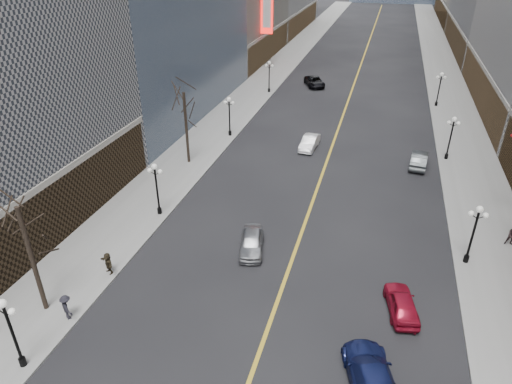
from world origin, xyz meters
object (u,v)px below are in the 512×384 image
Objects in this scene: streetlamp_west_0 at (10,327)px; car_sb_far at (419,160)px; car_nb_mid at (309,142)px; car_sb_mid at (402,303)px; streetlamp_west_1 at (156,184)px; car_sb_near at (372,378)px; streetlamp_east_2 at (451,134)px; streetlamp_west_3 at (269,73)px; car_nb_near at (252,242)px; streetlamp_west_2 at (229,112)px; streetlamp_east_3 at (440,86)px; streetlamp_east_1 at (474,229)px; car_nb_far at (315,82)px.

streetlamp_west_0 is 37.91m from car_sb_far.
car_nb_mid reaches higher than car_sb_mid.
car_nb_mid is 1.05× the size of car_sb_mid.
car_nb_mid is 0.96× the size of car_sb_far.
streetlamp_west_0 reaches higher than car_nb_mid.
streetlamp_west_1 reaches higher than car_sb_near.
streetlamp_east_2 is at bearing -133.55° from car_sb_far.
streetlamp_west_3 reaches higher than car_nb_near.
car_sb_near is at bearing -69.77° from streetlamp_west_3.
streetlamp_east_2 is at bearing 41.34° from car_nb_near.
car_nb_mid is (9.46, 33.06, -2.21)m from streetlamp_west_0.
streetlamp_west_2 reaches higher than car_sb_near.
streetlamp_west_3 is at bearing 90.00° from streetlamp_west_2.
streetlamp_west_0 is at bearing 62.81° from car_sb_far.
streetlamp_east_3 and streetlamp_west_0 have the same top height.
car_sb_far is (-2.80, 15.63, -2.18)m from streetlamp_east_1.
car_nb_near is 21.90m from car_sb_far.
streetlamp_west_3 is at bearing 89.88° from car_nb_near.
car_nb_near is 1.04× the size of car_sb_mid.
streetlamp_west_1 is 18.00m from streetlamp_west_2.
streetlamp_east_2 is 4.27m from car_sb_far.
streetlamp_west_0 is at bearing -90.00° from streetlamp_west_1.
car_nb_mid is at bearing 74.04° from streetlamp_west_0.
streetlamp_east_3 is 20.68m from car_sb_far.
streetlamp_east_1 is 1.00× the size of streetlamp_west_1.
car_nb_far is at bearing 113.14° from streetlamp_east_1.
car_sb_far is at bearing 100.16° from streetlamp_east_1.
streetlamp_east_1 is 28.51m from streetlamp_west_0.
streetlamp_east_1 is 16.02m from car_sb_far.
car_sb_near is at bearing -96.82° from streetlamp_east_3.
car_sb_far is (20.80, 31.63, -2.18)m from streetlamp_west_0.
car_nb_mid is (9.46, -18.94, -2.21)m from streetlamp_west_3.
car_sb_near is (9.12, -9.72, 0.09)m from car_nb_near.
streetlamp_west_0 is at bearing -101.90° from car_nb_mid.
streetlamp_east_3 is 0.82× the size of car_sb_near.
streetlamp_east_1 is at bearing -37.33° from streetlamp_west_2.
car_nb_far reaches higher than car_sb_mid.
car_nb_far is at bearing -53.83° from car_sb_far.
streetlamp_west_0 is at bearing -118.79° from car_nb_far.
streetlamp_west_0 is 0.86× the size of car_nb_far.
car_nb_near is 11.15m from car_sb_mid.
streetlamp_east_2 is 29.68m from streetlamp_west_3.
streetlamp_west_1 is 1.08× the size of car_nb_near.
car_sb_mid is (1.43, 6.12, -0.12)m from car_sb_near.
car_sb_far is (1.56, 21.85, 0.04)m from car_sb_mid.
car_sb_near is 1.38× the size of car_sb_mid.
car_sb_near is (11.89, -53.69, 0.07)m from car_nb_far.
streetlamp_west_1 is (0.00, 16.00, 0.00)m from streetlamp_west_0.
car_nb_mid is 11.43m from car_sb_far.
streetlamp_west_2 is at bearing -63.41° from car_sb_mid.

